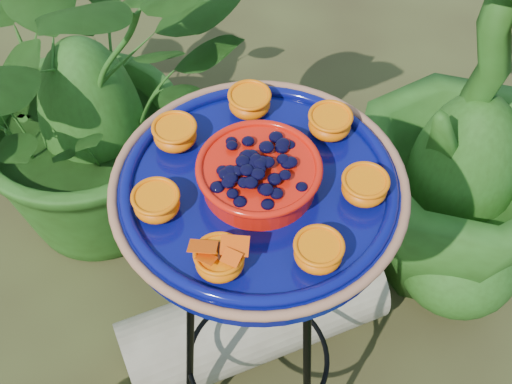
# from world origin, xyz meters

# --- Properties ---
(tripod_stand) EXTENTS (0.41, 0.41, 0.88)m
(tripod_stand) POSITION_xyz_m (0.02, -0.02, 0.54)
(tripod_stand) COLOR black
(tripod_stand) RESTS_ON ground
(feeder_dish) EXTENTS (0.57, 0.57, 0.11)m
(feeder_dish) POSITION_xyz_m (0.02, -0.02, 0.93)
(feeder_dish) COLOR #070C5D
(feeder_dish) RESTS_ON tripod_stand
(driftwood_log) EXTENTS (0.73, 0.46, 0.23)m
(driftwood_log) POSITION_xyz_m (0.02, 0.18, 0.11)
(driftwood_log) COLOR tan
(driftwood_log) RESTS_ON ground
(shrub_back_left) EXTENTS (1.08, 1.02, 0.97)m
(shrub_back_left) POSITION_xyz_m (-0.41, 0.67, 0.48)
(shrub_back_left) COLOR #214713
(shrub_back_left) RESTS_ON ground
(shrub_back_right) EXTENTS (0.71, 0.71, 1.07)m
(shrub_back_right) POSITION_xyz_m (0.57, 0.46, 0.53)
(shrub_back_right) COLOR #214713
(shrub_back_right) RESTS_ON ground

